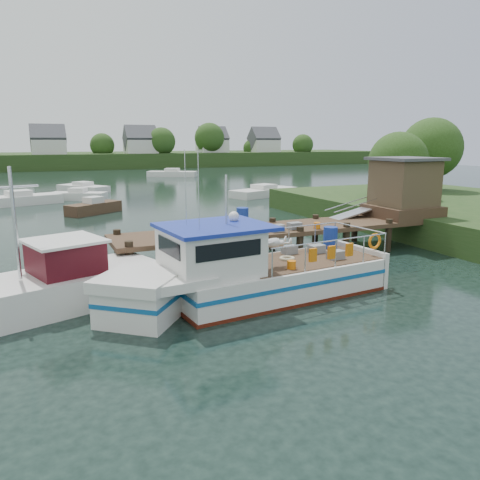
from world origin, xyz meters
name	(u,v)px	position (x,y,z in m)	size (l,w,h in m)	color
ground_plane	(247,260)	(0.00, 0.00, 0.00)	(160.00, 160.00, 0.00)	black
far_shore	(75,157)	(0.01, 82.37, 2.10)	(140.00, 42.55, 9.22)	#2B441C
dock	(364,203)	(6.51, 0.01, 2.24)	(16.60, 3.00, 4.78)	#473222
lobster_boat	(245,274)	(-2.37, -4.99, 0.92)	(10.67, 3.90, 5.06)	silver
work_boat	(38,289)	(-8.77, -3.23, 0.73)	(8.64, 4.80, 4.57)	silver
moored_rowboat	(94,207)	(-4.53, 17.29, 0.46)	(4.36, 3.64, 1.25)	#473222
moored_far	(172,173)	(11.18, 50.97, 0.46)	(7.59, 5.81, 1.25)	silver
moored_a	(19,200)	(-9.68, 24.81, 0.46)	(7.07, 4.07, 1.23)	silver
moored_b	(78,195)	(-4.78, 26.36, 0.41)	(5.24, 3.90, 1.11)	silver
moored_c	(264,192)	(12.14, 22.12, 0.43)	(7.72, 4.94, 1.15)	silver
moored_d	(83,188)	(-3.58, 33.85, 0.39)	(5.13, 6.27, 1.04)	silver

